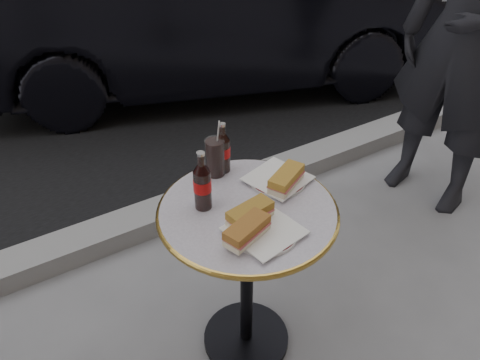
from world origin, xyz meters
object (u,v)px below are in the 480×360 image
plate_right (278,180)px  cola_bottle_right (223,147)px  cola_glass (215,157)px  bistro_table (247,282)px  plate_left (264,232)px  cola_bottle_left (202,180)px  pedestrian (470,37)px  parked_car (212,9)px

plate_right → cola_bottle_right: 0.23m
cola_glass → bistro_table: bearing=-91.6°
bistro_table → cola_bottle_right: bearing=79.8°
plate_left → cola_bottle_left: (-0.10, 0.22, 0.10)m
bistro_table → cola_bottle_left: (-0.12, 0.09, 0.48)m
pedestrian → cola_glass: bearing=-100.6°
plate_right → pedestrian: bearing=10.5°
parked_car → cola_bottle_left: bearing=169.7°
cola_bottle_left → cola_glass: 0.20m
cola_bottle_right → pedestrian: pedestrian is taller
plate_left → pedestrian: (1.52, 0.45, 0.22)m
parked_car → plate_right: bearing=175.8°
plate_right → bistro_table: bearing=-157.0°
cola_glass → parked_car: parked_car is taller
plate_left → plate_right: 0.29m
plate_left → cola_glass: 0.38m
plate_left → cola_glass: size_ratio=1.46×
parked_car → cola_glass: bearing=170.6°
cola_glass → parked_car: bearing=61.6°
plate_right → cola_glass: cola_glass is taller
cola_bottle_left → cola_bottle_right: size_ratio=1.10×
cola_glass → pedestrian: pedestrian is taller
bistro_table → plate_left: 0.40m
cola_bottle_left → parked_car: (1.29, 2.30, -0.20)m
plate_right → cola_glass: bearing=136.8°
plate_left → cola_bottle_right: cola_bottle_right is taller
bistro_table → parked_car: size_ratio=0.19×
bistro_table → cola_bottle_left: 0.50m
bistro_table → plate_right: (0.18, 0.07, 0.37)m
plate_left → pedestrian: bearing=16.6°
parked_car → bistro_table: bearing=172.9°
plate_left → cola_glass: bearing=85.5°
cola_bottle_left → cola_bottle_right: 0.23m
plate_left → cola_bottle_left: size_ratio=0.98×
plate_left → plate_right: same height
bistro_table → cola_bottle_right: 0.53m
cola_glass → plate_right: bearing=-43.2°
plate_left → pedestrian: 1.60m
cola_bottle_left → plate_left: bearing=-65.4°
plate_right → cola_bottle_left: bearing=177.8°
plate_right → cola_bottle_left: 0.32m
cola_glass → cola_bottle_left: bearing=-131.2°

